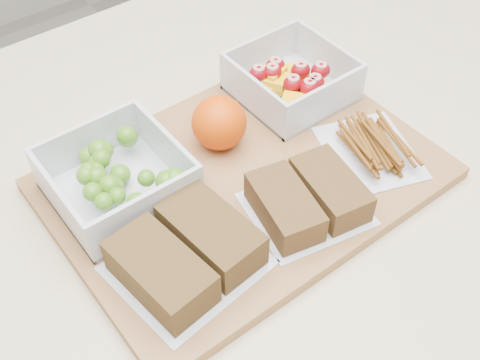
{
  "coord_description": "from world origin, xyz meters",
  "views": [
    {
      "loc": [
        -0.26,
        -0.34,
        1.41
      ],
      "look_at": [
        0.01,
        0.01,
        0.93
      ],
      "focal_mm": 45.0,
      "sensor_mm": 36.0,
      "label": 1
    }
  ],
  "objects_px": {
    "sandwich_bag_left": "(187,254)",
    "orange": "(219,123)",
    "cutting_board": "(245,179)",
    "fruit_container": "(291,81)",
    "sandwich_bag_center": "(307,199)",
    "grape_container": "(118,177)",
    "pretzel_bag": "(371,145)"
  },
  "relations": [
    {
      "from": "sandwich_bag_left",
      "to": "orange",
      "type": "bearing_deg",
      "value": 43.68
    },
    {
      "from": "cutting_board",
      "to": "sandwich_bag_left",
      "type": "xyz_separation_m",
      "value": [
        -0.12,
        -0.06,
        0.03
      ]
    },
    {
      "from": "orange",
      "to": "sandwich_bag_left",
      "type": "xyz_separation_m",
      "value": [
        -0.13,
        -0.12,
        -0.01
      ]
    },
    {
      "from": "fruit_container",
      "to": "sandwich_bag_center",
      "type": "bearing_deg",
      "value": -125.6
    },
    {
      "from": "fruit_container",
      "to": "orange",
      "type": "relative_size",
      "value": 2.02
    },
    {
      "from": "grape_container",
      "to": "fruit_container",
      "type": "bearing_deg",
      "value": 3.26
    },
    {
      "from": "fruit_container",
      "to": "sandwich_bag_left",
      "type": "bearing_deg",
      "value": -151.0
    },
    {
      "from": "fruit_container",
      "to": "pretzel_bag",
      "type": "distance_m",
      "value": 0.14
    },
    {
      "from": "orange",
      "to": "cutting_board",
      "type": "bearing_deg",
      "value": -97.48
    },
    {
      "from": "sandwich_bag_left",
      "to": "pretzel_bag",
      "type": "height_order",
      "value": "sandwich_bag_left"
    },
    {
      "from": "grape_container",
      "to": "orange",
      "type": "xyz_separation_m",
      "value": [
        0.13,
        -0.0,
        0.01
      ]
    },
    {
      "from": "grape_container",
      "to": "sandwich_bag_center",
      "type": "relative_size",
      "value": 0.97
    },
    {
      "from": "orange",
      "to": "sandwich_bag_center",
      "type": "distance_m",
      "value": 0.14
    },
    {
      "from": "orange",
      "to": "fruit_container",
      "type": "bearing_deg",
      "value": 8.16
    },
    {
      "from": "cutting_board",
      "to": "fruit_container",
      "type": "relative_size",
      "value": 3.25
    },
    {
      "from": "fruit_container",
      "to": "pretzel_bag",
      "type": "bearing_deg",
      "value": -88.61
    },
    {
      "from": "fruit_container",
      "to": "orange",
      "type": "height_order",
      "value": "orange"
    },
    {
      "from": "cutting_board",
      "to": "pretzel_bag",
      "type": "xyz_separation_m",
      "value": [
        0.14,
        -0.06,
        0.02
      ]
    },
    {
      "from": "grape_container",
      "to": "sandwich_bag_center",
      "type": "distance_m",
      "value": 0.2
    },
    {
      "from": "cutting_board",
      "to": "sandwich_bag_center",
      "type": "bearing_deg",
      "value": -76.31
    },
    {
      "from": "cutting_board",
      "to": "fruit_container",
      "type": "xyz_separation_m",
      "value": [
        0.13,
        0.08,
        0.03
      ]
    },
    {
      "from": "sandwich_bag_left",
      "to": "fruit_container",
      "type": "bearing_deg",
      "value": 29.0
    },
    {
      "from": "cutting_board",
      "to": "grape_container",
      "type": "xyz_separation_m",
      "value": [
        -0.12,
        0.06,
        0.03
      ]
    },
    {
      "from": "orange",
      "to": "sandwich_bag_center",
      "type": "bearing_deg",
      "value": -84.86
    },
    {
      "from": "cutting_board",
      "to": "sandwich_bag_center",
      "type": "xyz_separation_m",
      "value": [
        0.02,
        -0.08,
        0.03
      ]
    },
    {
      "from": "sandwich_bag_left",
      "to": "sandwich_bag_center",
      "type": "relative_size",
      "value": 1.09
    },
    {
      "from": "fruit_container",
      "to": "sandwich_bag_center",
      "type": "xyz_separation_m",
      "value": [
        -0.11,
        -0.16,
        -0.0
      ]
    },
    {
      "from": "pretzel_bag",
      "to": "cutting_board",
      "type": "bearing_deg",
      "value": 155.5
    },
    {
      "from": "grape_container",
      "to": "orange",
      "type": "bearing_deg",
      "value": -1.43
    },
    {
      "from": "grape_container",
      "to": "fruit_container",
      "type": "relative_size",
      "value": 1.04
    },
    {
      "from": "grape_container",
      "to": "pretzel_bag",
      "type": "distance_m",
      "value": 0.29
    },
    {
      "from": "grape_container",
      "to": "pretzel_bag",
      "type": "bearing_deg",
      "value": -25.34
    }
  ]
}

